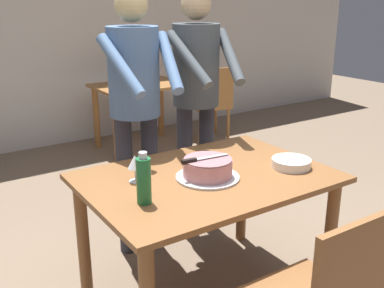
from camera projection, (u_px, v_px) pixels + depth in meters
back_wall at (29, 28)px, 4.92m from camera, size 10.00×0.12×2.70m
main_dining_table at (207, 196)px, 2.47m from camera, size 1.31×0.93×0.75m
cake_on_platter at (208, 169)px, 2.38m from camera, size 0.34×0.34×0.11m
cake_knife at (196, 160)px, 2.33m from camera, size 0.27×0.05×0.02m
plate_stack at (291, 163)px, 2.54m from camera, size 0.22×0.22×0.05m
wine_glass_near at (135, 163)px, 2.32m from camera, size 0.08×0.08×0.14m
water_bottle at (144, 180)px, 2.07m from camera, size 0.07×0.07×0.25m
person_cutting_cake at (135, 96)px, 2.83m from camera, size 0.47×0.56×1.72m
person_standing_beside at (196, 87)px, 3.10m from camera, size 0.47×0.56×1.72m
background_table at (140, 98)px, 5.10m from camera, size 1.00×0.70×0.74m
background_chair_1 at (211, 101)px, 5.35m from camera, size 0.52×0.52×0.90m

